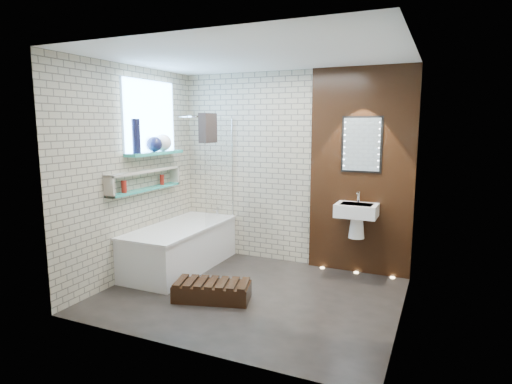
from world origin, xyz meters
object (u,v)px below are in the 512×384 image
at_px(bathtub, 181,247).
at_px(walnut_step, 212,292).
at_px(washbasin, 357,215).
at_px(led_mirror, 362,145).
at_px(bath_screen, 220,170).

distance_m(bathtub, walnut_step, 1.19).
bearing_deg(washbasin, led_mirror, 90.00).
bearing_deg(bathtub, led_mirror, 19.78).
relative_size(bathtub, washbasin, 3.00).
bearing_deg(bath_screen, washbasin, 5.78).
height_order(bathtub, led_mirror, led_mirror).
distance_m(bath_screen, led_mirror, 1.89).
xyz_separation_m(bathtub, bath_screen, (0.35, 0.44, 0.99)).
relative_size(led_mirror, walnut_step, 0.85).
bearing_deg(led_mirror, walnut_step, -129.75).
bearing_deg(washbasin, walnut_step, -132.85).
relative_size(bathtub, led_mirror, 2.49).
bearing_deg(walnut_step, led_mirror, 50.25).
relative_size(washbasin, walnut_step, 0.71).
relative_size(bath_screen, led_mirror, 2.00).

